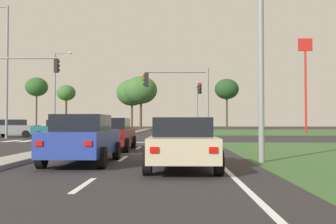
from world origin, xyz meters
TOP-DOWN VIEW (x-y plane):
  - ground_plane at (0.00, 30.00)m, footprint 200.00×200.00m
  - grass_verge_far_right at (25.50, 54.50)m, footprint 35.00×35.00m
  - median_island_near at (0.00, 11.00)m, footprint 1.20×22.00m
  - median_island_far at (0.00, 55.00)m, footprint 1.20×36.00m
  - lane_dash_near at (3.50, 5.32)m, footprint 0.14×2.00m
  - lane_dash_second at (3.50, 11.32)m, footprint 0.14×2.00m
  - lane_dash_third at (3.50, 17.32)m, footprint 0.14×2.00m
  - lane_dash_fourth at (3.50, 23.32)m, footprint 0.14×2.00m
  - lane_dash_fifth at (3.50, 29.32)m, footprint 0.14×2.00m
  - edge_line_right at (6.85, 12.00)m, footprint 0.14×24.00m
  - stop_bar_near at (3.80, 23.00)m, footprint 6.40×0.50m
  - crosswalk_bar_near at (-6.40, 24.80)m, footprint 0.70×2.80m
  - crosswalk_bar_second at (-5.25, 24.80)m, footprint 0.70×2.80m
  - crosswalk_bar_third at (-4.10, 24.80)m, footprint 0.70×2.80m
  - crosswalk_bar_fourth at (-2.95, 24.80)m, footprint 0.70×2.80m
  - crosswalk_bar_fifth at (-1.80, 24.80)m, footprint 0.70×2.80m
  - crosswalk_bar_sixth at (-0.65, 24.80)m, footprint 0.70×2.80m
  - crosswalk_bar_seventh at (0.50, 24.80)m, footprint 0.70×2.80m
  - crosswalk_bar_eighth at (1.65, 24.80)m, footprint 0.70×2.80m
  - car_blue_near at (2.44, 9.59)m, footprint 1.97×4.35m
  - car_beige_third at (5.63, 8.27)m, footprint 2.02×4.44m
  - car_silver_fourth at (-2.32, 52.91)m, footprint 2.01×4.50m
  - car_maroon_fifth at (2.34, 15.63)m, footprint 2.05×4.55m
  - car_teal_sixth at (-4.38, 29.39)m, footprint 4.17×2.05m
  - car_grey_seventh at (-9.39, 32.24)m, footprint 4.30×1.96m
  - traffic_signal_far_right at (7.60, 34.68)m, footprint 0.32×5.07m
  - traffic_signal_near_right at (5.89, 23.40)m, footprint 4.51×0.32m
  - traffic_signal_near_left at (-5.78, 23.40)m, footprint 5.17×0.32m
  - street_lamp_second at (-8.49, 28.18)m, footprint 2.29×0.33m
  - street_lamp_third at (-8.14, 40.55)m, footprint 2.26×0.93m
  - pedestrian_at_median at (-0.04, 38.80)m, footprint 0.34×0.34m
  - fastfood_pole_sign at (22.31, 47.55)m, footprint 1.80×0.40m
  - treeline_near at (-20.07, 67.03)m, footprint 4.06×4.06m
  - treeline_second at (-13.88, 64.49)m, footprint 3.25×3.25m
  - treeline_third at (-2.39, 65.49)m, footprint 5.51×5.51m
  - treeline_fourth at (-0.58, 63.12)m, footprint 5.59×5.59m
  - treeline_fifth at (14.54, 66.21)m, footprint 4.29×4.29m

SIDE VIEW (x-z plane):
  - ground_plane at x=0.00m, z-range 0.00..0.00m
  - grass_verge_far_right at x=25.50m, z-range 0.00..0.01m
  - lane_dash_near at x=3.50m, z-range 0.00..0.01m
  - lane_dash_second at x=3.50m, z-range 0.00..0.01m
  - lane_dash_third at x=3.50m, z-range 0.00..0.01m
  - lane_dash_fourth at x=3.50m, z-range 0.00..0.01m
  - lane_dash_fifth at x=3.50m, z-range 0.00..0.01m
  - edge_line_right at x=6.85m, z-range 0.00..0.01m
  - stop_bar_near at x=3.80m, z-range 0.00..0.01m
  - crosswalk_bar_near at x=-6.40m, z-range 0.00..0.01m
  - crosswalk_bar_second at x=-5.25m, z-range 0.00..0.01m
  - crosswalk_bar_third at x=-4.10m, z-range 0.00..0.01m
  - crosswalk_bar_fourth at x=-2.95m, z-range 0.00..0.01m
  - crosswalk_bar_fifth at x=-1.80m, z-range 0.00..0.01m
  - crosswalk_bar_sixth at x=-0.65m, z-range 0.00..0.01m
  - crosswalk_bar_seventh at x=0.50m, z-range 0.00..0.01m
  - crosswalk_bar_eighth at x=1.65m, z-range 0.00..0.01m
  - median_island_near at x=0.00m, z-range 0.00..0.14m
  - median_island_far at x=0.00m, z-range 0.00..0.14m
  - car_beige_third at x=5.63m, z-range 0.02..1.49m
  - car_maroon_fifth at x=2.34m, z-range 0.02..1.57m
  - car_teal_sixth at x=-4.38m, z-range 0.02..1.58m
  - car_silver_fourth at x=-2.32m, z-range 0.02..1.58m
  - car_blue_near at x=2.44m, z-range 0.02..1.60m
  - car_grey_seventh at x=-9.39m, z-range 0.01..1.62m
  - pedestrian_at_median at x=-0.04m, z-range 0.32..2.00m
  - traffic_signal_near_right at x=5.89m, z-range 0.97..6.01m
  - traffic_signal_far_right at x=7.60m, z-range 1.02..6.20m
  - traffic_signal_near_left at x=-5.78m, z-range 1.15..7.17m
  - street_lamp_third at x=-8.14m, z-range 0.55..9.86m
  - street_lamp_second at x=-8.49m, z-range 0.55..11.44m
  - treeline_second at x=-13.88m, z-range 2.51..10.47m
  - treeline_third at x=-2.39m, z-range 2.15..11.16m
  - treeline_fourth at x=-0.58m, z-range 2.25..11.56m
  - treeline_fifth at x=14.54m, z-range 2.71..11.87m
  - treeline_near at x=-20.07m, z-range 3.03..12.63m
  - fastfood_pole_sign at x=22.31m, z-range 2.77..15.06m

